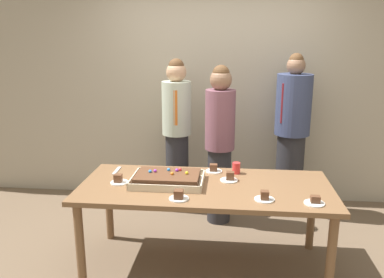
% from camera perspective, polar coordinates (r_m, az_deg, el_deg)
% --- Properties ---
extents(ground_plane, '(12.00, 12.00, 0.00)m').
position_cam_1_polar(ground_plane, '(3.60, 1.84, -17.65)').
color(ground_plane, brown).
extents(interior_back_panel, '(8.00, 0.12, 3.00)m').
position_cam_1_polar(interior_back_panel, '(4.66, 3.38, 9.40)').
color(interior_back_panel, '#B2A893').
rests_on(interior_back_panel, ground_plane).
extents(party_table, '(2.07, 0.91, 0.74)m').
position_cam_1_polar(party_table, '(3.29, 1.93, -7.91)').
color(party_table, brown).
rests_on(party_table, ground_plane).
extents(sheet_cake, '(0.59, 0.41, 0.11)m').
position_cam_1_polar(sheet_cake, '(3.29, -3.53, -5.75)').
color(sheet_cake, beige).
rests_on(sheet_cake, party_table).
extents(plated_slice_near_left, '(0.15, 0.15, 0.08)m').
position_cam_1_polar(plated_slice_near_left, '(3.37, 5.47, -5.60)').
color(plated_slice_near_left, white).
rests_on(plated_slice_near_left, party_table).
extents(plated_slice_near_right, '(0.15, 0.15, 0.08)m').
position_cam_1_polar(plated_slice_near_right, '(3.02, 10.45, -8.29)').
color(plated_slice_near_right, white).
rests_on(plated_slice_near_right, party_table).
extents(plated_slice_far_left, '(0.15, 0.15, 0.07)m').
position_cam_1_polar(plated_slice_far_left, '(3.57, 3.15, -4.40)').
color(plated_slice_far_left, white).
rests_on(plated_slice_far_left, party_table).
extents(plated_slice_far_right, '(0.15, 0.15, 0.06)m').
position_cam_1_polar(plated_slice_far_right, '(3.04, 17.34, -8.62)').
color(plated_slice_far_right, white).
rests_on(plated_slice_far_right, party_table).
extents(plated_slice_center_front, '(0.15, 0.15, 0.08)m').
position_cam_1_polar(plated_slice_center_front, '(3.36, -10.56, -5.89)').
color(plated_slice_center_front, white).
rests_on(plated_slice_center_front, party_table).
extents(plated_slice_center_back, '(0.15, 0.15, 0.08)m').
position_cam_1_polar(plated_slice_center_back, '(2.98, -1.93, -8.25)').
color(plated_slice_center_back, white).
rests_on(plated_slice_center_back, party_table).
extents(drink_cup_nearest, '(0.07, 0.07, 0.10)m').
position_cam_1_polar(drink_cup_nearest, '(3.54, 6.42, -4.20)').
color(drink_cup_nearest, red).
rests_on(drink_cup_nearest, party_table).
extents(cake_server_utensil, '(0.03, 0.20, 0.01)m').
position_cam_1_polar(cake_server_utensil, '(3.66, -10.84, -4.50)').
color(cake_server_utensil, silver).
rests_on(cake_server_utensil, party_table).
extents(person_serving_front, '(0.32, 0.32, 1.70)m').
position_cam_1_polar(person_serving_front, '(4.34, -2.20, 0.96)').
color(person_serving_front, '#28282D').
rests_on(person_serving_front, ground_plane).
extents(person_green_shirt_behind, '(0.30, 0.30, 1.65)m').
position_cam_1_polar(person_green_shirt_behind, '(4.04, 4.04, -0.33)').
color(person_green_shirt_behind, '#28282D').
rests_on(person_green_shirt_behind, ground_plane).
extents(person_striped_tie_right, '(0.38, 0.38, 1.76)m').
position_cam_1_polar(person_striped_tie_right, '(4.41, 14.22, 0.81)').
color(person_striped_tie_right, '#28282D').
rests_on(person_striped_tie_right, ground_plane).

